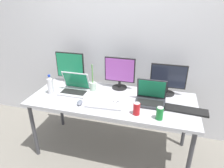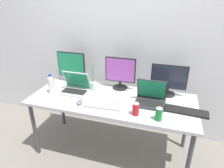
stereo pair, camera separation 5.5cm
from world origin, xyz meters
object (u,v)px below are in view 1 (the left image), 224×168
at_px(keyboard_main, 186,110).
at_px(water_bottle, 50,85).
at_px(soda_can_near_keyboard, 137,109).
at_px(keyboard_aux, 104,105).
at_px(monitor_center, 120,72).
at_px(mouse_by_keyboard, 80,103).
at_px(laptop_secondary, 151,97).
at_px(work_desk, 112,103).
at_px(bamboo_vase, 93,85).
at_px(laptop_silver, 75,88).
at_px(monitor_left, 70,67).
at_px(soda_can_by_laptop, 160,113).
at_px(mouse_by_laptop, 116,100).
at_px(monitor_right, 168,79).

relative_size(keyboard_main, water_bottle, 1.79).
xyz_separation_m(keyboard_main, soda_can_near_keyboard, (-0.47, -0.19, 0.05)).
height_order(keyboard_aux, soda_can_near_keyboard, soda_can_near_keyboard).
bearing_deg(water_bottle, monitor_center, 25.98).
distance_m(monitor_center, mouse_by_keyboard, 0.62).
relative_size(laptop_secondary, keyboard_main, 0.75).
height_order(work_desk, bamboo_vase, bamboo_vase).
bearing_deg(work_desk, laptop_silver, 174.86).
bearing_deg(keyboard_aux, laptop_silver, 148.20).
height_order(monitor_left, keyboard_aux, monitor_left).
height_order(mouse_by_keyboard, soda_can_by_laptop, soda_can_by_laptop).
height_order(mouse_by_keyboard, soda_can_near_keyboard, soda_can_near_keyboard).
relative_size(laptop_silver, bamboo_vase, 1.00).
bearing_deg(bamboo_vase, water_bottle, -154.28).
distance_m(monitor_center, mouse_by_laptop, 0.39).
xyz_separation_m(monitor_right, mouse_by_laptop, (-0.52, -0.33, -0.17)).
xyz_separation_m(monitor_center, mouse_by_keyboard, (-0.32, -0.50, -0.19)).
height_order(monitor_right, keyboard_aux, monitor_right).
distance_m(work_desk, laptop_secondary, 0.44).
bearing_deg(mouse_by_keyboard, monitor_center, 44.80).
distance_m(laptop_secondary, soda_can_near_keyboard, 0.30).
xyz_separation_m(mouse_by_laptop, soda_can_near_keyboard, (0.25, -0.20, 0.05)).
height_order(soda_can_near_keyboard, soda_can_by_laptop, same).
relative_size(soda_can_by_laptop, bamboo_vase, 0.38).
xyz_separation_m(monitor_center, keyboard_aux, (-0.05, -0.47, -0.20)).
bearing_deg(monitor_right, monitor_left, 179.67).
bearing_deg(monitor_right, laptop_silver, -167.05).
xyz_separation_m(laptop_secondary, keyboard_aux, (-0.46, -0.21, -0.05)).
height_order(laptop_secondary, water_bottle, laptop_secondary).
xyz_separation_m(work_desk, monitor_left, (-0.64, 0.29, 0.27)).
relative_size(monitor_left, soda_can_by_laptop, 3.21).
xyz_separation_m(laptop_secondary, mouse_by_keyboard, (-0.73, -0.24, -0.04)).
xyz_separation_m(laptop_secondary, keyboard_main, (0.36, -0.08, -0.05)).
distance_m(monitor_left, water_bottle, 0.39).
bearing_deg(keyboard_main, monitor_left, 170.17).
xyz_separation_m(work_desk, monitor_right, (0.59, 0.29, 0.25)).
bearing_deg(bamboo_vase, keyboard_main, -10.40).
bearing_deg(water_bottle, monitor_left, 76.72).
bearing_deg(work_desk, mouse_by_keyboard, -145.41).
relative_size(mouse_by_laptop, bamboo_vase, 0.32).
bearing_deg(mouse_by_laptop, bamboo_vase, 170.84).
bearing_deg(keyboard_aux, soda_can_by_laptop, -12.45).
bearing_deg(monitor_left, monitor_center, -0.13).
distance_m(monitor_left, soda_can_by_laptop, 1.31).
relative_size(laptop_secondary, soda_can_by_laptop, 2.51).
bearing_deg(keyboard_aux, mouse_by_laptop, 49.74).
height_order(laptop_secondary, mouse_by_keyboard, laptop_secondary).
xyz_separation_m(laptop_silver, mouse_by_keyboard, (0.17, -0.25, -0.04)).
xyz_separation_m(monitor_left, keyboard_aux, (0.60, -0.48, -0.20)).
distance_m(monitor_center, keyboard_main, 0.87).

